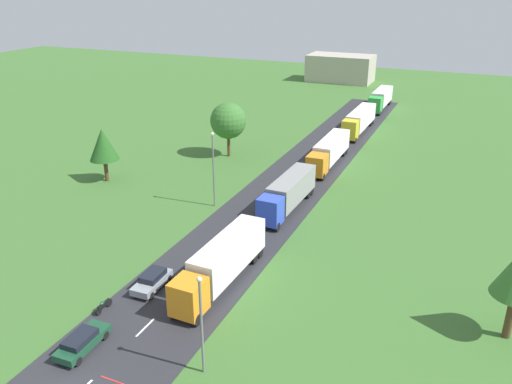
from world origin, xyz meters
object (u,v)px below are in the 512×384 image
(truck_lead, at_px, (222,261))
(truck_second, at_px, (288,192))
(truck_fifth, at_px, (381,98))
(car_lead, at_px, (82,341))
(motorcycle_courier, at_px, (104,305))
(lamppost_lead, at_px, (201,320))
(tree_oak, at_px, (103,145))
(car_second, at_px, (152,280))
(truck_third, at_px, (329,151))
(lamppost_second, at_px, (213,166))
(distant_building, at_px, (340,68))
(tree_maple, at_px, (228,121))
(truck_fourth, at_px, (359,120))

(truck_lead, distance_m, truck_second, 16.97)
(truck_fifth, distance_m, car_lead, 83.14)
(truck_fifth, relative_size, motorcycle_courier, 6.49)
(truck_fifth, height_order, lamppost_lead, lamppost_lead)
(tree_oak, bearing_deg, car_second, -43.56)
(truck_second, relative_size, truck_third, 0.89)
(truck_fifth, xyz_separation_m, car_second, (-5.05, -74.21, -1.37))
(lamppost_lead, xyz_separation_m, tree_oak, (-29.18, 26.38, 0.75))
(truck_lead, relative_size, lamppost_second, 1.46)
(truck_lead, height_order, truck_third, truck_lead)
(lamppost_lead, bearing_deg, truck_second, 98.38)
(truck_third, relative_size, lamppost_lead, 1.83)
(car_second, bearing_deg, distant_building, 95.96)
(truck_fifth, distance_m, tree_maple, 42.27)
(truck_fourth, bearing_deg, truck_fifth, 89.88)
(truck_third, relative_size, car_second, 3.24)
(truck_second, xyz_separation_m, tree_maple, (-14.91, 14.69, 3.27))
(truck_third, height_order, tree_oak, tree_oak)
(car_lead, distance_m, lamppost_lead, 9.83)
(truck_fourth, distance_m, motorcycle_courier, 60.23)
(truck_fifth, distance_m, lamppost_lead, 81.54)
(car_lead, xyz_separation_m, distant_building, (-10.49, 109.59, 2.57))
(lamppost_second, distance_m, tree_oak, 16.95)
(tree_maple, relative_size, distant_building, 0.50)
(lamppost_lead, relative_size, distant_building, 0.46)
(lamppost_second, bearing_deg, motorcycle_courier, -85.99)
(truck_fourth, bearing_deg, truck_lead, -89.80)
(truck_lead, relative_size, truck_fifth, 1.04)
(truck_second, height_order, truck_third, truck_second)
(lamppost_second, bearing_deg, truck_lead, -59.71)
(truck_second, bearing_deg, truck_fifth, 89.95)
(tree_oak, bearing_deg, truck_fifth, 65.39)
(lamppost_second, relative_size, tree_maple, 1.10)
(motorcycle_courier, relative_size, distant_building, 0.12)
(truck_third, relative_size, lamppost_second, 1.54)
(car_second, distance_m, motorcycle_courier, 4.66)
(truck_fourth, bearing_deg, motorcycle_courier, -96.43)
(truck_lead, xyz_separation_m, truck_fifth, (-0.14, 71.06, -0.02))
(truck_fifth, height_order, car_lead, truck_fifth)
(truck_third, xyz_separation_m, lamppost_second, (-8.27, -19.32, 2.85))
(truck_third, bearing_deg, lamppost_lead, -84.78)
(motorcycle_courier, relative_size, tree_maple, 0.24)
(car_second, bearing_deg, tree_oak, 136.44)
(tree_oak, bearing_deg, truck_third, 35.30)
(car_second, distance_m, tree_maple, 36.49)
(tree_maple, bearing_deg, truck_lead, -64.49)
(car_lead, height_order, motorcycle_courier, car_lead)
(truck_fifth, relative_size, lamppost_lead, 1.67)
(car_lead, distance_m, tree_oak, 34.68)
(truck_second, bearing_deg, truck_fourth, 89.98)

